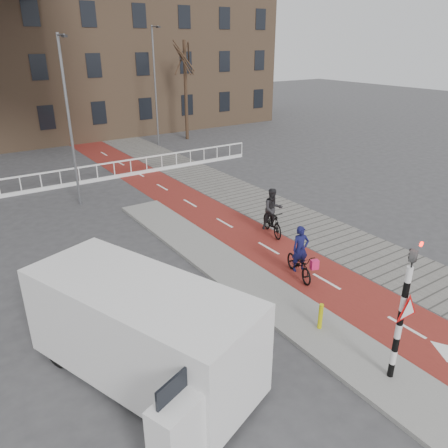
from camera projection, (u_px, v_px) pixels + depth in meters
ground at (342, 328)px, 12.08m from camera, size 120.00×120.00×0.00m
bike_lane at (201, 209)px, 20.48m from camera, size 2.50×60.00×0.01m
sidewalk at (248, 198)px, 21.92m from camera, size 3.00×60.00×0.01m
curb_island at (237, 274)px, 14.74m from camera, size 1.80×16.00×0.12m
traffic_signal at (403, 308)px, 9.45m from camera, size 0.80×0.80×3.68m
bollard at (320, 316)px, 11.74m from camera, size 0.12×0.12×0.75m
cyclist_near at (300, 260)px, 14.45m from camera, size 1.08×1.82×1.81m
cyclist_far at (272, 216)px, 17.55m from camera, size 1.02×1.88×1.95m
van at (141, 329)px, 9.94m from camera, size 4.08×6.03×2.41m
railing at (21, 189)px, 22.35m from camera, size 28.00×0.10×0.99m
tree_right at (186, 91)px, 33.58m from camera, size 0.25×0.25×7.35m
streetlight_near at (70, 125)px, 19.64m from camera, size 0.12×0.12×7.64m
streetlight_right at (155, 88)px, 31.54m from camera, size 0.12×0.12×8.28m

